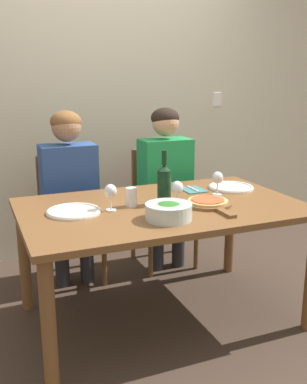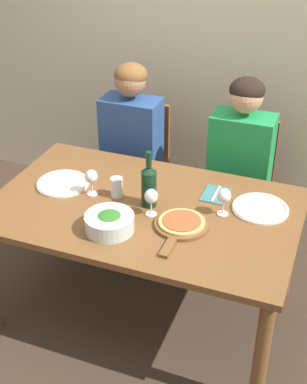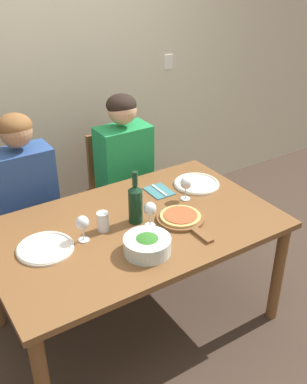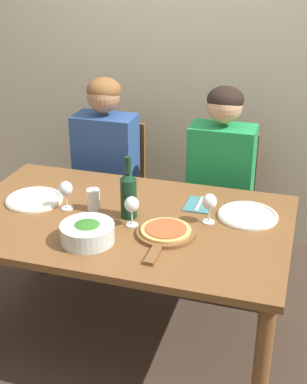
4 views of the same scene
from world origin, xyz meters
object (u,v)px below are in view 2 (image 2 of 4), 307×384
chair_right (241,182)px  pizza_on_board (181,224)px  wine_glass_centre (151,197)px  chair_left (137,163)px  dinner_plate_left (63,183)px  person_woman (131,137)px  dinner_plate_right (260,208)px  wine_bottle (149,185)px  broccoli_bowl (109,222)px  wine_glass_left (91,178)px  water_tumbler (117,187)px  person_man (240,155)px  wine_glass_right (224,197)px  fork_on_napkin (216,195)px

chair_right → pizza_on_board: size_ratio=2.17×
wine_glass_centre → chair_left: bearing=116.7°
dinner_plate_left → chair_left: bearing=80.9°
person_woman → dinner_plate_right: 1.11m
wine_bottle → broccoli_bowl: size_ratio=1.28×
broccoli_bowl → dinner_plate_left: 0.53m
wine_glass_left → water_tumbler: wine_glass_left is taller
person_man → dinner_plate_left: size_ratio=4.14×
wine_glass_left → wine_glass_centre: (0.37, -0.07, 0.00)m
chair_left → wine_glass_right: (0.79, -0.76, 0.34)m
wine_glass_right → dinner_plate_right: bearing=32.9°
chair_left → water_tumbler: size_ratio=8.13×
pizza_on_board → wine_glass_right: bearing=48.4°
dinner_plate_left → person_woman: bearing=79.5°
wine_glass_right → wine_glass_centre: same height
wine_bottle → fork_on_napkin: size_ratio=1.75×
wine_glass_centre → water_tumbler: 0.27m
wine_glass_right → fork_on_napkin: (-0.08, 0.17, -0.10)m
wine_bottle → pizza_on_board: (0.22, -0.13, -0.11)m
chair_right → fork_on_napkin: chair_right is taller
dinner_plate_right → chair_left: bearing=146.2°
chair_left → wine_glass_left: (0.08, -0.82, 0.34)m
person_man → fork_on_napkin: (-0.02, -0.48, -0.01)m
person_man → wine_bottle: 0.79m
chair_left → wine_glass_centre: size_ratio=5.96×
chair_left → chair_right: 0.73m
wine_bottle → dinner_plate_right: size_ratio=1.06×
person_woman → wine_glass_centre: 0.91m
pizza_on_board → water_tumbler: water_tumbler is taller
chair_left → dinner_plate_right: 1.19m
dinner_plate_left → broccoli_bowl: bearing=-35.0°
wine_bottle → fork_on_napkin: 0.40m
chair_left → wine_glass_right: 1.15m
wine_glass_left → fork_on_napkin: (0.63, 0.23, -0.10)m
chair_right → wine_bottle: 0.95m
dinner_plate_right → water_tumbler: bearing=-169.3°
person_man → wine_glass_right: person_man is taller
person_woman → broccoli_bowl: (0.31, -0.99, 0.03)m
person_man → wine_glass_centre: bearing=-109.9°
dinner_plate_left → chair_right: bearing=42.6°
dinner_plate_left → wine_glass_right: 0.93m
broccoli_bowl → water_tumbler: 0.32m
water_tumbler → fork_on_napkin: 0.54m
wine_glass_left → fork_on_napkin: 0.68m
fork_on_napkin → water_tumbler: bearing=-158.2°
wine_glass_right → water_tumbler: wine_glass_right is taller
chair_right → dinner_plate_right: chair_right is taller
fork_on_napkin → chair_right: bearing=87.8°
dinner_plate_right → pizza_on_board: 0.45m
dinner_plate_left → wine_bottle: bearing=-2.4°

